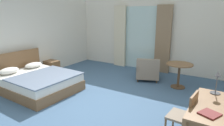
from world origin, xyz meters
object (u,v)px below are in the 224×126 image
(writing_desk, at_px, (211,110))
(desk_lamp, at_px, (217,80))
(desk_chair, at_px, (186,114))
(nightstand, at_px, (52,67))
(closed_book, at_px, (210,114))
(bed, at_px, (37,81))
(armchair_by_window, at_px, (147,71))
(round_cafe_table, at_px, (179,70))

(writing_desk, distance_m, desk_lamp, 0.60)
(writing_desk, distance_m, desk_chair, 0.41)
(nightstand, height_order, closed_book, closed_book)
(nightstand, bearing_deg, bed, -56.73)
(writing_desk, distance_m, armchair_by_window, 3.35)
(armchair_by_window, relative_size, round_cafe_table, 1.33)
(nightstand, xyz_separation_m, round_cafe_table, (4.31, 1.01, 0.31))
(desk_chair, distance_m, desk_lamp, 0.85)
(writing_desk, bearing_deg, nightstand, 165.26)
(desk_chair, bearing_deg, closed_book, -37.06)
(round_cafe_table, bearing_deg, writing_desk, -66.32)
(desk_lamp, xyz_separation_m, closed_book, (-0.01, -0.84, -0.28))
(bed, height_order, writing_desk, bed)
(bed, distance_m, writing_desk, 4.50)
(desk_chair, xyz_separation_m, closed_book, (0.37, -0.28, 0.24))
(desk_lamp, height_order, closed_book, desk_lamp)
(closed_book, bearing_deg, desk_chair, 167.78)
(desk_lamp, relative_size, closed_book, 1.81)
(nightstand, relative_size, armchair_by_window, 0.48)
(desk_chair, bearing_deg, armchair_by_window, 123.09)
(closed_book, bearing_deg, armchair_by_window, 150.44)
(desk_lamp, bearing_deg, nightstand, 170.08)
(writing_desk, relative_size, desk_chair, 1.55)
(writing_desk, relative_size, armchair_by_window, 1.38)
(nightstand, bearing_deg, round_cafe_table, 13.23)
(writing_desk, distance_m, closed_book, 0.38)
(nightstand, distance_m, armchair_by_window, 3.47)
(writing_desk, height_order, round_cafe_table, writing_desk)
(nightstand, relative_size, desk_chair, 0.54)
(desk_chair, relative_size, closed_book, 3.49)
(writing_desk, bearing_deg, closed_book, -89.68)
(desk_chair, relative_size, armchair_by_window, 0.89)
(armchair_by_window, bearing_deg, desk_chair, -56.91)
(writing_desk, height_order, desk_chair, desk_chair)
(bed, relative_size, armchair_by_window, 2.18)
(round_cafe_table, bearing_deg, armchair_by_window, 171.55)
(bed, bearing_deg, round_cafe_table, 34.57)
(nightstand, height_order, writing_desk, writing_desk)
(armchair_by_window, bearing_deg, bed, -133.41)
(writing_desk, xyz_separation_m, desk_lamp, (0.01, 0.47, 0.38))
(bed, xyz_separation_m, desk_lamp, (4.49, 0.41, 0.75))
(bed, xyz_separation_m, nightstand, (-0.88, 1.35, -0.04))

